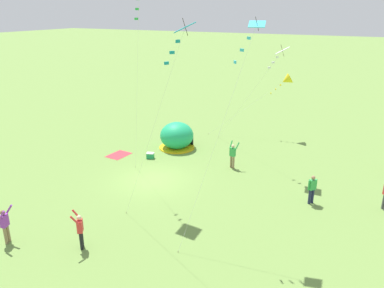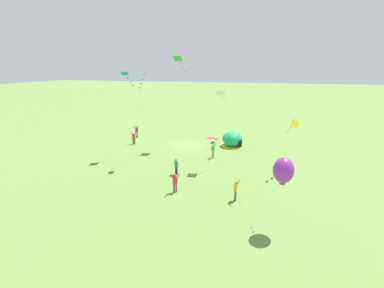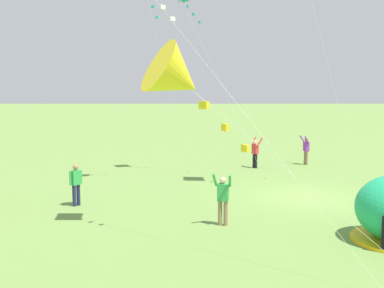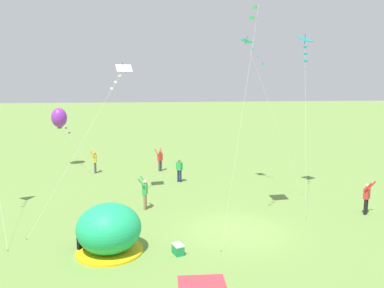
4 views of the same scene
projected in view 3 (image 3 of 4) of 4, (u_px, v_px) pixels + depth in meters
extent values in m
plane|color=olive|center=(304.00, 197.00, 20.00)|extent=(300.00, 300.00, 0.00)
cube|color=#1E8C4C|center=(381.00, 211.00, 16.88)|extent=(0.50, 0.61, 0.38)
cube|color=white|center=(381.00, 206.00, 16.86)|extent=(0.51, 0.62, 0.06)
cylinder|color=black|center=(254.00, 161.00, 27.61)|extent=(0.15, 0.15, 0.88)
cylinder|color=black|center=(256.00, 161.00, 27.45)|extent=(0.15, 0.15, 0.88)
cube|color=red|center=(255.00, 149.00, 27.45)|extent=(0.45, 0.42, 0.60)
sphere|color=beige|center=(255.00, 142.00, 27.40)|extent=(0.22, 0.22, 0.22)
cylinder|color=red|center=(254.00, 141.00, 27.69)|extent=(0.33, 0.33, 0.50)
cylinder|color=red|center=(260.00, 142.00, 27.26)|extent=(0.25, 0.38, 0.50)
cylinder|color=#1E2347|center=(78.00, 195.00, 18.50)|extent=(0.15, 0.15, 0.88)
cylinder|color=#1E2347|center=(74.00, 196.00, 18.35)|extent=(0.15, 0.15, 0.88)
cube|color=green|center=(76.00, 178.00, 18.34)|extent=(0.44, 0.43, 0.60)
sphere|color=#9E7051|center=(75.00, 167.00, 18.29)|extent=(0.22, 0.22, 0.22)
cylinder|color=green|center=(81.00, 177.00, 18.52)|extent=(0.09, 0.09, 0.58)
cylinder|color=green|center=(70.00, 178.00, 18.15)|extent=(0.09, 0.09, 0.58)
cylinder|color=#8C7251|center=(226.00, 213.00, 15.70)|extent=(0.15, 0.15, 0.88)
cylinder|color=#8C7251|center=(220.00, 213.00, 15.76)|extent=(0.15, 0.15, 0.88)
cube|color=green|center=(223.00, 192.00, 15.64)|extent=(0.33, 0.43, 0.60)
sphere|color=beige|center=(223.00, 180.00, 15.59)|extent=(0.22, 0.22, 0.22)
cylinder|color=green|center=(230.00, 181.00, 15.38)|extent=(0.39, 0.13, 0.50)
cylinder|color=green|center=(215.00, 180.00, 15.52)|extent=(0.38, 0.24, 0.50)
cylinder|color=#8C7251|center=(307.00, 158.00, 28.70)|extent=(0.15, 0.15, 0.88)
cylinder|color=#8C7251|center=(305.00, 158.00, 28.89)|extent=(0.15, 0.15, 0.88)
cube|color=purple|center=(306.00, 146.00, 28.71)|extent=(0.44, 0.35, 0.60)
sphere|color=brown|center=(306.00, 140.00, 28.65)|extent=(0.22, 0.22, 0.22)
cylinder|color=purple|center=(307.00, 140.00, 28.35)|extent=(0.25, 0.38, 0.50)
cylinder|color=purple|center=(302.00, 139.00, 28.85)|extent=(0.15, 0.39, 0.50)
cylinder|color=silver|center=(339.00, 213.00, 8.30)|extent=(2.51, 5.90, 4.90)
cone|color=yellow|center=(177.00, 78.00, 6.77)|extent=(1.24, 1.33, 1.13)
cube|color=yellow|center=(204.00, 105.00, 6.99)|extent=(0.20, 0.17, 0.12)
cube|color=yellow|center=(225.00, 127.00, 7.18)|extent=(0.21, 0.12, 0.12)
cube|color=yellow|center=(245.00, 148.00, 7.37)|extent=(0.21, 0.13, 0.12)
cylinder|color=silver|center=(222.00, 87.00, 24.37)|extent=(1.67, 4.59, 9.83)
cylinder|color=brown|center=(265.00, 178.00, 24.12)|extent=(0.03, 0.03, 0.06)
cube|color=teal|center=(187.00, 6.00, 24.54)|extent=(0.21, 0.10, 0.12)
cube|color=teal|center=(194.00, 14.00, 24.47)|extent=(0.20, 0.16, 0.12)
cube|color=teal|center=(200.00, 22.00, 24.41)|extent=(0.21, 0.13, 0.12)
cylinder|color=silver|center=(168.00, 87.00, 23.63)|extent=(3.34, 2.07, 9.86)
cylinder|color=brown|center=(188.00, 172.00, 25.86)|extent=(0.03, 0.03, 0.06)
cube|color=#33B7D1|center=(153.00, 7.00, 22.15)|extent=(0.15, 0.20, 0.12)
cube|color=#33B7D1|center=(157.00, 18.00, 22.49)|extent=(0.19, 0.17, 0.12)
cylinder|color=silver|center=(247.00, 117.00, 12.06)|extent=(4.52, 6.04, 8.03)
cube|color=white|center=(163.00, 7.00, 13.44)|extent=(0.19, 0.18, 0.12)
cube|color=white|center=(172.00, 19.00, 13.26)|extent=(0.19, 0.18, 0.12)
cylinder|color=silver|center=(328.00, 66.00, 19.25)|extent=(2.43, 2.65, 11.54)
cylinder|color=brown|center=(364.00, 203.00, 18.72)|extent=(0.03, 0.03, 0.06)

